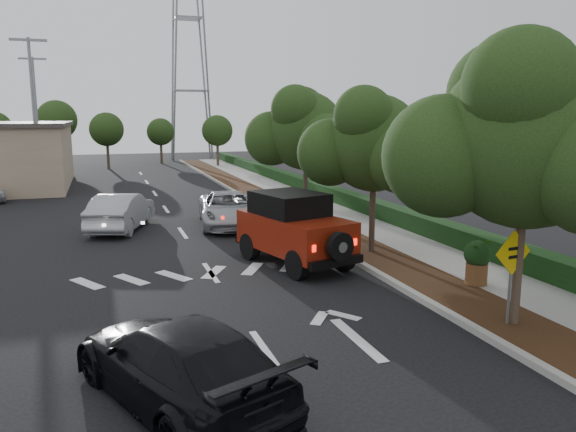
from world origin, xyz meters
name	(u,v)px	position (x,y,z in m)	size (l,w,h in m)	color
ground	(266,352)	(0.00, 0.00, 0.00)	(120.00, 120.00, 0.00)	black
curb	(291,224)	(4.60, 12.00, 0.07)	(0.20, 70.00, 0.15)	#9E9B93
planting_strip	(313,223)	(5.60, 12.00, 0.06)	(1.80, 70.00, 0.12)	black
sidewalk	(353,221)	(7.50, 12.00, 0.06)	(2.00, 70.00, 0.12)	gray
hedge	(382,211)	(8.90, 12.00, 0.40)	(0.80, 70.00, 0.80)	black
transmission_tower	(192,160)	(6.00, 48.00, 0.00)	(7.00, 4.00, 28.00)	slate
street_tree_near	(513,328)	(5.60, -0.50, 0.00)	(3.80, 3.80, 5.92)	black
street_tree_mid	(371,254)	(5.60, 6.50, 0.00)	(3.20, 3.20, 5.32)	black
street_tree_far	(305,220)	(5.60, 13.00, 0.00)	(3.40, 3.40, 5.62)	black
light_pole_a	(40,194)	(-6.50, 26.00, 0.00)	(2.00, 0.22, 9.00)	slate
light_pole_b	(41,174)	(-7.50, 38.00, 0.00)	(2.00, 0.22, 9.00)	slate
red_jeep	(291,228)	(2.65, 6.27, 1.15)	(2.94, 4.63, 2.27)	black
silver_suv_ahead	(229,209)	(2.09, 12.90, 0.72)	(2.37, 5.15, 1.43)	#A7AAAF
black_suv_oncoming	(178,362)	(-1.92, -1.48, 0.71)	(1.99, 4.91, 1.42)	black
silver_sedan_oncoming	(121,211)	(-2.27, 13.48, 0.76)	(1.61, 4.61, 1.52)	#A4A7AC
speed_hump_sign	(512,265)	(5.40, -0.53, 1.48)	(1.00, 0.15, 2.14)	slate
terracotta_planter	(477,258)	(6.60, 2.19, 0.86)	(0.73, 0.73, 1.27)	brown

